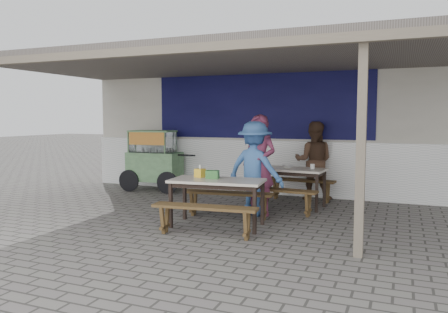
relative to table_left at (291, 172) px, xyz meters
name	(u,v)px	position (x,y,z in m)	size (l,w,h in m)	color
ground	(214,223)	(-0.84, -1.75, -0.67)	(60.00, 60.00, 0.00)	#605D57
back_wall	(275,117)	(-0.85, 1.83, 1.05)	(9.00, 1.28, 3.50)	beige
warung_roof	(235,61)	(-0.83, -0.85, 2.05)	(9.00, 4.21, 2.81)	#605953
table_left	(291,172)	(0.00, 0.00, 0.00)	(1.34, 0.78, 0.75)	beige
bench_left_street	(278,195)	(-0.06, -0.68, -0.33)	(1.41, 0.39, 0.45)	brown
bench_left_wall	(301,185)	(0.06, 0.68, -0.33)	(1.41, 0.39, 0.45)	brown
table_right	(217,184)	(-0.71, -1.93, 0.00)	(1.52, 0.86, 0.75)	beige
bench_right_street	(205,213)	(-0.64, -2.54, -0.33)	(1.58, 0.44, 0.45)	brown
bench_right_wall	(228,198)	(-0.77, -1.32, -0.33)	(1.58, 0.44, 0.45)	brown
vendor_cart	(154,158)	(-3.43, 0.64, 0.10)	(1.77, 0.75, 1.42)	#77AA71
patron_street_side	(259,165)	(-0.35, -0.91, 0.22)	(0.65, 0.42, 1.77)	#672842
patron_wall_side	(314,161)	(0.27, 0.88, 0.15)	(0.80, 0.62, 1.64)	#4D3425
patron_right_table	(255,168)	(-0.41, -0.93, 0.16)	(1.07, 0.62, 1.66)	#3E6AAE
tissue_box	(200,173)	(-1.07, -1.80, 0.15)	(0.14, 0.14, 0.14)	gold
donation_box	(212,175)	(-0.81, -1.88, 0.15)	(0.20, 0.13, 0.13)	#347032
condiment_jar	(312,166)	(0.40, 0.08, 0.13)	(0.08, 0.08, 0.09)	white
condiment_bowl	(288,166)	(-0.08, 0.07, 0.11)	(0.22, 0.22, 0.05)	white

